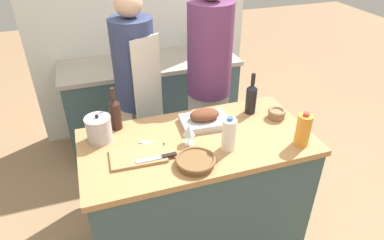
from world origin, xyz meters
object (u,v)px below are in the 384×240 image
at_px(mixing_bowl, 277,113).
at_px(wine_bottle_green, 251,98).
at_px(milk_jug, 229,134).
at_px(knife_paring, 153,143).
at_px(knife_chef, 158,157).
at_px(condiment_bottle_extra, 204,43).
at_px(condiment_bottle_tall, 195,45).
at_px(wine_bottle_dark, 115,113).
at_px(cutting_board, 138,156).
at_px(juice_jug, 303,130).
at_px(person_cook_aproned, 137,89).
at_px(roasting_pan, 204,119).
at_px(stock_pot, 99,129).
at_px(wine_glass_left, 189,131).
at_px(condiment_bottle_short, 115,58).
at_px(wicker_basket, 196,161).
at_px(person_cook_guest, 209,77).

bearing_deg(mixing_bowl, wine_bottle_green, 137.99).
bearing_deg(milk_jug, knife_paring, 155.77).
relative_size(knife_chef, condiment_bottle_extra, 1.22).
distance_m(knife_chef, condiment_bottle_tall, 1.73).
xyz_separation_m(wine_bottle_dark, condiment_bottle_extra, (1.04, 1.17, -0.05)).
distance_m(cutting_board, wine_bottle_dark, 0.37).
height_order(juice_jug, person_cook_aproned, person_cook_aproned).
relative_size(juice_jug, condiment_bottle_tall, 1.15).
height_order(roasting_pan, stock_pot, stock_pot).
bearing_deg(mixing_bowl, wine_glass_left, -172.15).
xyz_separation_m(condiment_bottle_short, condiment_bottle_extra, (0.90, 0.06, 0.02)).
height_order(wine_bottle_dark, condiment_bottle_tall, wine_bottle_dark).
bearing_deg(person_cook_aproned, knife_chef, -119.80).
bearing_deg(milk_jug, mixing_bowl, 25.64).
xyz_separation_m(wicker_basket, wine_bottle_dark, (-0.37, 0.52, 0.09)).
distance_m(milk_jug, condiment_bottle_extra, 1.66).
height_order(mixing_bowl, wine_glass_left, wine_glass_left).
xyz_separation_m(wicker_basket, condiment_bottle_short, (-0.23, 1.63, 0.02)).
bearing_deg(wine_bottle_dark, wine_bottle_green, -5.94).
bearing_deg(wicker_basket, condiment_bottle_tall, 71.20).
distance_m(stock_pot, wine_glass_left, 0.55).
bearing_deg(knife_paring, wicker_basket, -55.69).
distance_m(wine_glass_left, knife_chef, 0.25).
bearing_deg(stock_pot, wicker_basket, -40.90).
bearing_deg(condiment_bottle_tall, wine_bottle_dark, -129.18).
bearing_deg(condiment_bottle_tall, knife_chef, -115.88).
height_order(wine_bottle_dark, condiment_bottle_short, wine_bottle_dark).
distance_m(cutting_board, stock_pot, 0.32).
relative_size(condiment_bottle_short, person_cook_aproned, 0.09).
height_order(cutting_board, wine_bottle_green, wine_bottle_green).
relative_size(roasting_pan, cutting_board, 0.97).
height_order(milk_jug, knife_chef, milk_jug).
xyz_separation_m(cutting_board, condiment_bottle_extra, (0.96, 1.51, 0.06)).
relative_size(wine_bottle_green, condiment_bottle_short, 1.93).
xyz_separation_m(roasting_pan, cutting_board, (-0.48, -0.21, -0.03)).
relative_size(stock_pot, condiment_bottle_tall, 0.96).
relative_size(stock_pot, milk_jug, 0.84).
distance_m(mixing_bowl, wine_glass_left, 0.67).
height_order(milk_jug, condiment_bottle_extra, milk_jug).
bearing_deg(milk_jug, stock_pot, 154.96).
bearing_deg(knife_paring, condiment_bottle_short, 91.74).
xyz_separation_m(wine_bottle_dark, condiment_bottle_short, (0.14, 1.11, -0.07)).
height_order(wine_bottle_green, person_cook_guest, person_cook_guest).
bearing_deg(person_cook_guest, condiment_bottle_tall, 67.32).
distance_m(roasting_pan, person_cook_aproned, 0.70).
xyz_separation_m(milk_jug, wine_glass_left, (-0.21, 0.13, -0.01)).
height_order(wine_bottle_dark, condiment_bottle_extra, wine_bottle_dark).
bearing_deg(mixing_bowl, milk_jug, -154.36).
relative_size(stock_pot, condiment_bottle_extra, 0.94).
relative_size(wine_bottle_green, condiment_bottle_tall, 1.54).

